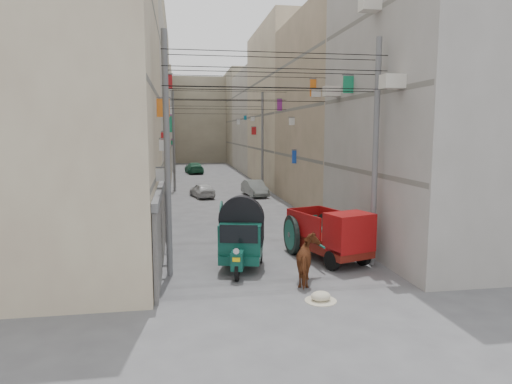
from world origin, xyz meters
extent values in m
plane|color=#4C4C4F|center=(0.00, 0.00, 0.00)|extent=(140.00, 140.00, 0.00)
cube|color=#C2B492|center=(-8.00, 8.00, 6.50)|extent=(8.00, 10.00, 13.00)
cube|color=#65615A|center=(-4.12, 8.00, 3.20)|extent=(0.25, 9.80, 0.18)
cube|color=#65615A|center=(-4.12, 8.00, 6.20)|extent=(0.25, 9.80, 0.18)
cube|color=#65615A|center=(-4.12, 8.00, 9.20)|extent=(0.25, 9.80, 0.18)
cube|color=#AFA896|center=(-8.00, 19.00, 6.00)|extent=(8.00, 12.00, 12.00)
cube|color=#65615A|center=(-4.12, 19.00, 3.20)|extent=(0.25, 11.76, 0.18)
cube|color=#65615A|center=(-4.12, 19.00, 6.20)|extent=(0.25, 11.76, 0.18)
cube|color=#65615A|center=(-4.12, 19.00, 9.20)|extent=(0.25, 11.76, 0.18)
cube|color=#9D947C|center=(-8.00, 32.00, 7.00)|extent=(8.00, 14.00, 14.00)
cube|color=#65615A|center=(-4.12, 32.00, 3.20)|extent=(0.25, 13.72, 0.18)
cube|color=#65615A|center=(-4.12, 32.00, 6.20)|extent=(0.25, 13.72, 0.18)
cube|color=#65615A|center=(-4.12, 32.00, 9.20)|extent=(0.25, 13.72, 0.18)
cube|color=#9C9792|center=(-8.00, 46.00, 5.90)|extent=(8.00, 14.00, 11.80)
cube|color=#65615A|center=(-4.12, 46.00, 3.20)|extent=(0.25, 13.72, 0.18)
cube|color=#65615A|center=(-4.12, 46.00, 6.20)|extent=(0.25, 13.72, 0.18)
cube|color=#65615A|center=(-4.12, 46.00, 9.20)|extent=(0.25, 13.72, 0.18)
cube|color=tan|center=(-8.00, 59.00, 6.75)|extent=(8.00, 12.00, 13.50)
cube|color=#65615A|center=(-4.12, 59.00, 3.20)|extent=(0.25, 11.76, 0.18)
cube|color=#65615A|center=(-4.12, 59.00, 6.20)|extent=(0.25, 11.76, 0.18)
cube|color=#65615A|center=(-4.12, 59.00, 9.20)|extent=(0.25, 11.76, 0.18)
cube|color=#9C9792|center=(8.00, 8.00, 6.50)|extent=(8.00, 10.00, 13.00)
cube|color=#65615A|center=(4.12, 8.00, 3.20)|extent=(0.25, 9.80, 0.18)
cube|color=#65615A|center=(4.12, 8.00, 6.20)|extent=(0.25, 9.80, 0.18)
cube|color=#65615A|center=(4.12, 8.00, 9.20)|extent=(0.25, 9.80, 0.18)
cube|color=tan|center=(8.00, 19.00, 6.00)|extent=(8.00, 12.00, 12.00)
cube|color=#65615A|center=(4.12, 19.00, 3.20)|extent=(0.25, 11.76, 0.18)
cube|color=#65615A|center=(4.12, 19.00, 6.20)|extent=(0.25, 11.76, 0.18)
cube|color=#65615A|center=(4.12, 19.00, 9.20)|extent=(0.25, 11.76, 0.18)
cube|color=#C2B492|center=(8.00, 32.00, 7.00)|extent=(8.00, 14.00, 14.00)
cube|color=#65615A|center=(4.12, 32.00, 3.20)|extent=(0.25, 13.72, 0.18)
cube|color=#65615A|center=(4.12, 32.00, 6.20)|extent=(0.25, 13.72, 0.18)
cube|color=#65615A|center=(4.12, 32.00, 9.20)|extent=(0.25, 13.72, 0.18)
cube|color=#AFA896|center=(8.00, 46.00, 5.90)|extent=(8.00, 14.00, 11.80)
cube|color=#65615A|center=(4.12, 46.00, 3.20)|extent=(0.25, 13.72, 0.18)
cube|color=#65615A|center=(4.12, 46.00, 6.20)|extent=(0.25, 13.72, 0.18)
cube|color=#65615A|center=(4.12, 46.00, 9.20)|extent=(0.25, 13.72, 0.18)
cube|color=#9D947C|center=(8.00, 59.00, 6.75)|extent=(8.00, 12.00, 13.50)
cube|color=#65615A|center=(4.12, 59.00, 3.20)|extent=(0.25, 11.76, 0.18)
cube|color=#65615A|center=(4.12, 59.00, 6.20)|extent=(0.25, 11.76, 0.18)
cube|color=#65615A|center=(4.12, 59.00, 9.20)|extent=(0.25, 11.76, 0.18)
cube|color=#9D947C|center=(0.00, 66.00, 6.50)|extent=(22.00, 10.00, 13.00)
cube|color=#4A4A4E|center=(-3.92, 4.80, 1.30)|extent=(0.12, 3.00, 2.60)
cube|color=#5E5F61|center=(-3.90, 4.80, 2.75)|extent=(0.18, 3.20, 0.25)
cube|color=#4A4A4E|center=(-3.92, 8.50, 1.30)|extent=(0.12, 3.00, 2.60)
cube|color=#5E5F61|center=(-3.90, 8.50, 2.75)|extent=(0.18, 3.20, 0.25)
cube|color=#4A4A4E|center=(-3.92, 12.20, 1.30)|extent=(0.12, 3.00, 2.60)
cube|color=#5E5F61|center=(-3.90, 12.20, 2.75)|extent=(0.18, 3.20, 0.25)
cube|color=#4A4A4E|center=(-3.92, 16.00, 1.30)|extent=(0.12, 3.00, 2.60)
cube|color=#5E5F61|center=(-3.90, 16.00, 2.75)|extent=(0.18, 3.20, 0.25)
cube|color=silver|center=(3.81, 34.28, 5.98)|extent=(0.38, 0.08, 0.41)
cube|color=#80237E|center=(-3.86, 41.61, 3.62)|extent=(0.27, 0.08, 0.71)
cube|color=silver|center=(-3.78, 6.43, 3.35)|extent=(0.44, 0.08, 0.42)
cube|color=#177F53|center=(-3.77, 15.80, 5.17)|extent=(0.45, 0.08, 0.84)
cube|color=silver|center=(3.79, 44.88, 5.91)|extent=(0.41, 0.08, 0.59)
cube|color=silver|center=(-3.81, 9.76, 4.24)|extent=(0.38, 0.08, 0.44)
cube|color=#A9161A|center=(3.78, 33.54, 4.85)|extent=(0.43, 0.08, 0.72)
cube|color=#0C6586|center=(3.86, 39.62, 6.25)|extent=(0.28, 0.08, 0.44)
cube|color=#A9161A|center=(-3.76, 20.00, 7.85)|extent=(0.48, 0.08, 0.84)
cube|color=#177F53|center=(-3.85, 38.07, 3.67)|extent=(0.31, 0.08, 0.44)
cube|color=silver|center=(3.82, 19.02, 5.41)|extent=(0.35, 0.08, 0.45)
cube|color=#80237E|center=(3.83, 22.65, 6.65)|extent=(0.34, 0.08, 0.79)
cube|color=#A9161A|center=(-3.86, 12.02, 4.50)|extent=(0.28, 0.08, 0.52)
cube|color=#80237E|center=(-3.86, 29.62, 6.26)|extent=(0.28, 0.08, 0.74)
cube|color=#1A46B9|center=(3.87, 18.51, 3.22)|extent=(0.26, 0.08, 0.80)
cube|color=#80237E|center=(3.83, 9.37, 6.69)|extent=(0.34, 0.08, 0.55)
cube|color=orange|center=(-3.76, 8.55, 5.67)|extent=(0.47, 0.08, 0.67)
cube|color=silver|center=(-3.80, 21.15, 6.14)|extent=(0.40, 0.08, 0.47)
cube|color=silver|center=(-3.84, 21.66, 5.24)|extent=(0.32, 0.08, 0.55)
cube|color=silver|center=(3.76, 13.74, 6.73)|extent=(0.47, 0.08, 0.35)
cube|color=orange|center=(3.84, 14.58, 7.07)|extent=(0.32, 0.08, 0.89)
cube|color=#177F53|center=(3.78, 9.29, 6.73)|extent=(0.44, 0.08, 0.69)
cube|color=yellow|center=(-4.06, 6.00, 3.00)|extent=(0.10, 3.20, 0.80)
cube|color=#1A46B9|center=(-4.06, 15.00, 3.00)|extent=(0.10, 3.20, 0.80)
cube|color=#177F53|center=(-4.06, 27.00, 3.00)|extent=(0.10, 3.20, 0.80)
cube|color=#177F53|center=(-4.06, 39.00, 3.00)|extent=(0.10, 3.20, 0.80)
cube|color=#1A46B9|center=(4.06, 6.00, 3.00)|extent=(0.10, 3.20, 0.80)
cube|color=orange|center=(4.06, 15.00, 3.00)|extent=(0.10, 3.20, 0.80)
cube|color=#1A46B9|center=(4.06, 27.00, 3.00)|extent=(0.10, 3.20, 0.80)
cube|color=yellow|center=(4.06, 39.00, 3.00)|extent=(0.10, 3.20, 0.80)
cube|color=beige|center=(3.65, 5.00, 6.40)|extent=(0.70, 0.55, 0.45)
cube|color=beige|center=(3.65, 11.00, 6.60)|extent=(0.70, 0.55, 0.45)
cube|color=beige|center=(3.65, 7.00, 9.30)|extent=(0.70, 0.55, 0.45)
cylinder|color=#5E5F61|center=(-3.60, 6.00, 4.00)|extent=(0.20, 0.20, 8.00)
cylinder|color=#5E5F61|center=(3.60, 6.00, 4.00)|extent=(0.20, 0.20, 8.00)
cylinder|color=#5E5F61|center=(-3.60, 28.00, 4.00)|extent=(0.20, 0.20, 8.00)
cylinder|color=#5E5F61|center=(3.60, 28.00, 4.00)|extent=(0.20, 0.20, 8.00)
cylinder|color=black|center=(0.00, 5.50, 6.20)|extent=(7.40, 0.02, 0.02)
cylinder|color=black|center=(0.00, 5.50, 6.80)|extent=(7.40, 0.02, 0.02)
cylinder|color=black|center=(0.00, 5.50, 7.30)|extent=(7.40, 0.02, 0.02)
cylinder|color=black|center=(0.00, 6.50, 6.20)|extent=(7.40, 0.02, 0.02)
cylinder|color=black|center=(0.00, 6.50, 6.80)|extent=(7.40, 0.02, 0.02)
cylinder|color=black|center=(0.00, 6.50, 7.30)|extent=(7.40, 0.02, 0.02)
cylinder|color=black|center=(0.00, 12.00, 6.20)|extent=(7.40, 0.02, 0.02)
cylinder|color=black|center=(0.00, 12.00, 6.80)|extent=(7.40, 0.02, 0.02)
cylinder|color=black|center=(0.00, 12.00, 7.30)|extent=(7.40, 0.02, 0.02)
cylinder|color=black|center=(0.00, 20.00, 6.20)|extent=(7.40, 0.02, 0.02)
cylinder|color=black|center=(0.00, 20.00, 6.80)|extent=(7.40, 0.02, 0.02)
cylinder|color=black|center=(0.00, 20.00, 7.30)|extent=(7.40, 0.02, 0.02)
cylinder|color=black|center=(0.00, 28.00, 6.20)|extent=(7.40, 0.02, 0.02)
cylinder|color=black|center=(0.00, 28.00, 6.80)|extent=(7.40, 0.02, 0.02)
cylinder|color=black|center=(0.00, 28.00, 7.30)|extent=(7.40, 0.02, 0.02)
cylinder|color=black|center=(-1.45, 5.00, 0.31)|extent=(0.28, 0.63, 0.62)
cylinder|color=black|center=(-1.54, 7.18, 0.31)|extent=(0.28, 0.63, 0.62)
cylinder|color=black|center=(-0.36, 6.89, 0.31)|extent=(0.28, 0.63, 0.62)
cube|color=#0B4033|center=(-1.11, 6.39, 0.53)|extent=(1.84, 2.36, 0.31)
cube|color=#0B4033|center=(-1.43, 5.06, 0.66)|extent=(0.49, 0.57, 0.61)
cylinder|color=silver|center=(-1.49, 4.81, 1.05)|extent=(0.21, 0.10, 0.20)
cube|color=#DFBD0C|center=(-1.50, 4.79, 0.77)|extent=(0.24, 0.09, 0.13)
cube|color=#0B4033|center=(-1.09, 6.45, 1.16)|extent=(1.84, 2.16, 1.05)
cube|color=black|center=(-1.32, 5.52, 1.43)|extent=(1.25, 0.37, 0.61)
cube|color=black|center=(-1.80, 6.62, 1.27)|extent=(0.36, 1.29, 0.72)
cube|color=black|center=(-0.39, 6.27, 1.27)|extent=(0.36, 1.29, 0.72)
cube|color=white|center=(-1.33, 5.48, 0.61)|extent=(1.35, 0.38, 0.07)
cylinder|color=black|center=(1.09, 7.96, 0.77)|extent=(0.30, 1.54, 1.54)
cylinder|color=#135345|center=(1.09, 7.96, 0.77)|extent=(0.29, 1.21, 1.20)
cylinder|color=#5E5F61|center=(1.09, 7.96, 0.77)|extent=(0.26, 0.22, 0.20)
cylinder|color=black|center=(2.51, 8.09, 0.77)|extent=(0.30, 1.54, 1.54)
cylinder|color=#135345|center=(2.51, 8.09, 0.77)|extent=(0.29, 1.21, 1.20)
cylinder|color=#5E5F61|center=(2.51, 8.09, 0.77)|extent=(0.26, 0.22, 0.20)
cylinder|color=#5E5F61|center=(1.80, 8.03, 0.77)|extent=(1.48, 0.22, 0.09)
cube|color=#135345|center=(1.80, 8.03, 0.97)|extent=(1.25, 1.30, 0.11)
cube|color=#135345|center=(1.75, 8.57, 1.21)|extent=(1.15, 0.19, 0.38)
cylinder|color=#135345|center=(1.48, 6.62, 0.88)|extent=(0.30, 2.52, 0.08)
cylinder|color=#135345|center=(2.35, 6.70, 0.88)|extent=(0.30, 2.52, 0.08)
cylinder|color=black|center=(1.94, 5.58, 0.35)|extent=(0.39, 0.72, 0.69)
cylinder|color=black|center=(1.25, 7.78, 0.35)|extent=(0.39, 0.72, 0.69)
cylinder|color=black|center=(3.24, 5.99, 0.35)|extent=(0.39, 0.72, 0.69)
cylinder|color=black|center=(2.55, 8.19, 0.35)|extent=(0.39, 0.72, 0.69)
cube|color=#5B130D|center=(2.25, 6.88, 0.58)|extent=(2.49, 3.76, 0.37)
cube|color=maroon|center=(2.61, 5.73, 1.31)|extent=(1.78, 1.51, 1.31)
cube|color=black|center=(2.75, 5.26, 1.42)|extent=(1.32, 0.47, 0.58)
cube|color=#5B130D|center=(2.08, 7.44, 0.86)|extent=(2.19, 2.67, 0.13)
cube|color=maroon|center=(1.34, 7.21, 1.31)|extent=(0.75, 2.22, 0.89)
cube|color=maroon|center=(2.81, 7.66, 1.31)|extent=(0.75, 2.22, 0.89)
cube|color=maroon|center=(1.74, 8.52, 1.31)|extent=(1.52, 0.53, 0.89)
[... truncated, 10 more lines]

